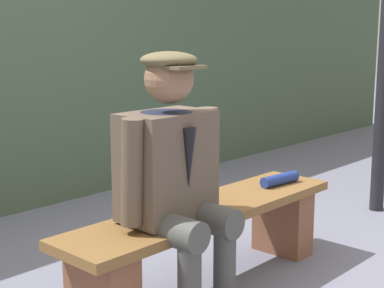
{
  "coord_description": "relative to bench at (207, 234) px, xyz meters",
  "views": [
    {
      "loc": [
        2.23,
        1.95,
        1.35
      ],
      "look_at": [
        0.12,
        0.0,
        0.81
      ],
      "focal_mm": 54.5,
      "sensor_mm": 36.0,
      "label": 1
    }
  ],
  "objects": [
    {
      "name": "bench",
      "position": [
        0.0,
        0.0,
        0.0
      ],
      "size": [
        1.79,
        0.41,
        0.46
      ],
      "color": "brown",
      "rests_on": "ground"
    },
    {
      "name": "stadium_wall",
      "position": [
        0.0,
        -2.06,
        0.64
      ],
      "size": [
        12.0,
        0.24,
        1.87
      ],
      "primitive_type": "cube",
      "color": "#415640",
      "rests_on": "ground"
    },
    {
      "name": "seated_man",
      "position": [
        0.3,
        0.05,
        0.41
      ],
      "size": [
        0.62,
        0.59,
        1.27
      ],
      "color": "brown",
      "rests_on": "ground"
    },
    {
      "name": "ground_plane",
      "position": [
        0.0,
        0.0,
        -0.3
      ],
      "size": [
        30.0,
        30.0,
        0.0
      ],
      "primitive_type": "plane",
      "color": "slate"
    },
    {
      "name": "rolled_magazine",
      "position": [
        -0.63,
        0.03,
        0.19
      ],
      "size": [
        0.29,
        0.1,
        0.07
      ],
      "primitive_type": "cylinder",
      "rotation": [
        0.0,
        1.57,
        -0.12
      ],
      "color": "navy",
      "rests_on": "bench"
    }
  ]
}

